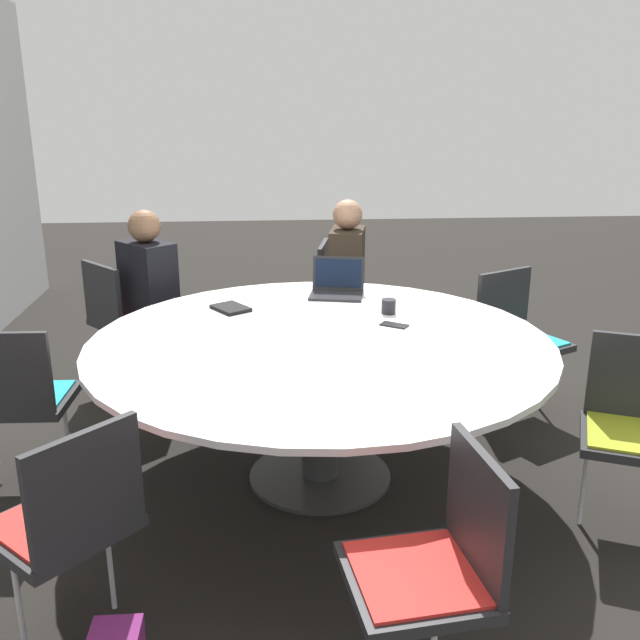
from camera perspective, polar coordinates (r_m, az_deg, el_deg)
name	(u,v)px	position (r m, az deg, el deg)	size (l,w,h in m)	color
ground_plane	(320,477)	(3.79, 0.00, -12.44)	(16.00, 16.00, 0.00)	black
conference_table	(320,359)	(3.51, 0.00, -3.17)	(2.26, 2.26, 0.76)	#333333
chair_0	(340,290)	(5.21, 1.64, 2.38)	(0.51, 0.50, 0.88)	#262628
chair_1	(122,313)	(4.84, -15.57, 0.53)	(0.61, 0.61, 0.88)	#262628
chair_2	(19,392)	(3.72, -22.94, -5.36)	(0.43, 0.45, 0.88)	#262628
chair_3	(69,515)	(2.65, -19.47, -14.47)	(0.61, 0.61, 0.88)	#262628
chair_4	(436,557)	(2.34, 9.30, -18.22)	(0.49, 0.47, 0.88)	#262628
chair_5	(635,419)	(3.46, 23.88, -7.22)	(0.56, 0.57, 0.88)	#262628
chair_6	(517,330)	(4.48, 15.46, -0.79)	(0.58, 0.58, 0.88)	#262628
person_0	(349,273)	(4.92, 2.35, 3.76)	(0.40, 0.31, 1.23)	#2D2319
person_1	(151,289)	(4.63, -13.36, 2.39)	(0.42, 0.40, 1.23)	black
laptop	(337,286)	(4.25, 1.38, 2.73)	(0.31, 0.35, 0.21)	#232326
spiral_notebook	(231,308)	(3.98, -7.16, 0.95)	(0.26, 0.24, 0.02)	black
coffee_cup	(389,306)	(3.89, 5.51, 1.09)	(0.08, 0.08, 0.08)	black
cell_phone	(394,325)	(3.70, 5.97, -0.40)	(0.14, 0.16, 0.01)	black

